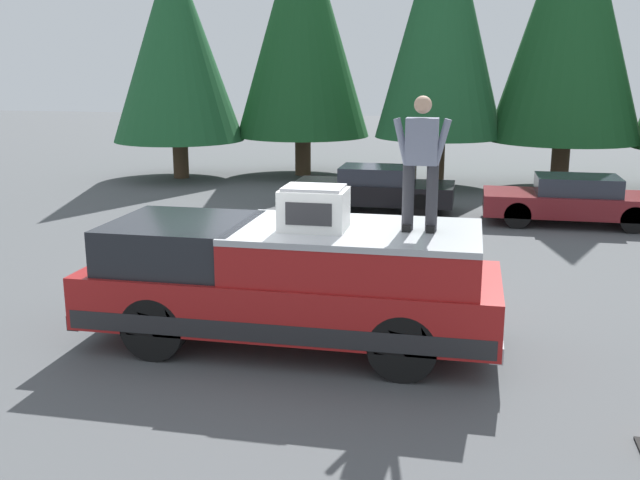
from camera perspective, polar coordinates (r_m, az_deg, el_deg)
name	(u,v)px	position (r m, az deg, el deg)	size (l,w,h in m)	color
ground_plane	(278,333)	(10.41, -3.32, -7.30)	(90.00, 90.00, 0.00)	#4C4F51
pickup_truck	(291,282)	(9.74, -2.29, -3.32)	(2.01, 5.54, 1.65)	maroon
compressor_unit	(314,208)	(9.27, -0.48, 2.52)	(0.65, 0.84, 0.56)	white
person_on_truck_bed	(421,160)	(9.20, 7.95, 6.25)	(0.29, 0.72, 1.69)	#333338
parked_car_maroon	(573,200)	(18.24, 19.23, 2.97)	(1.64, 4.10, 1.16)	maroon
parked_car_black	(375,189)	(18.91, 4.30, 4.05)	(1.64, 4.10, 1.16)	black
conifer_left	(572,10)	(23.38, 19.18, 16.68)	(4.50, 4.50, 9.08)	#4C3826
conifer_center_left	(442,14)	(22.99, 9.59, 17.08)	(3.92, 3.92, 8.85)	#4C3826
conifer_center_right	(302,23)	(24.97, -1.41, 16.70)	(4.49, 4.49, 8.79)	#4C3826
conifer_right	(176,44)	(24.72, -11.27, 14.84)	(4.27, 4.27, 7.47)	#4C3826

